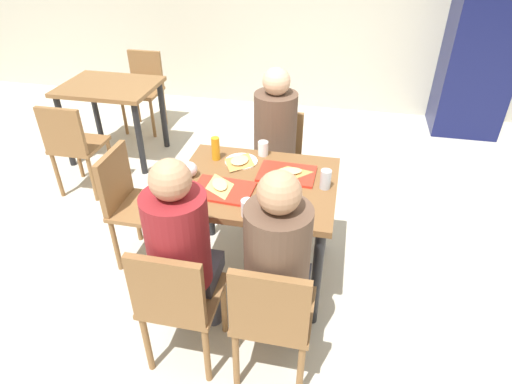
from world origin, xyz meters
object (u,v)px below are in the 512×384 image
at_px(tray_red_far, 287,174).
at_px(plastic_cup_b, 247,208).
at_px(person_in_red, 182,245).
at_px(paper_plate_center, 241,161).
at_px(pizza_slice_c, 240,161).
at_px(tray_red_near, 223,190).
at_px(paper_plate_near_edge, 273,205).
at_px(chair_near_right, 272,315).
at_px(background_chair_near, 73,143).
at_px(pizza_slice_b, 290,172).
at_px(main_table, 256,197).
at_px(condiment_bottle, 216,149).
at_px(background_chair_far, 144,85).
at_px(pizza_slice_a, 220,185).
at_px(person_far_side, 274,137).
at_px(chair_left_end, 131,199).
at_px(person_in_brown_jacket, 278,259).
at_px(chair_far_side, 276,157).
at_px(soda_can, 326,179).
at_px(drink_fridge, 482,47).
at_px(chair_near_left, 177,299).
at_px(background_table, 111,98).
at_px(foil_bundle, 189,169).
at_px(plastic_cup_a, 263,148).

xyz_separation_m(tray_red_far, plastic_cup_b, (-0.15, -0.48, 0.04)).
bearing_deg(person_in_red, paper_plate_center, 83.55).
bearing_deg(paper_plate_center, pizza_slice_c, -103.52).
relative_size(tray_red_near, paper_plate_near_edge, 1.64).
relative_size(chair_near_right, background_chair_near, 1.00).
bearing_deg(pizza_slice_b, main_table, -147.54).
bearing_deg(condiment_bottle, pizza_slice_b, -11.40).
bearing_deg(background_chair_far, pizza_slice_a, -55.66).
xyz_separation_m(condiment_bottle, background_chair_far, (-1.43, 1.92, -0.34)).
height_order(tray_red_near, pizza_slice_c, pizza_slice_c).
height_order(person_far_side, background_chair_near, person_far_side).
bearing_deg(paper_plate_center, pizza_slice_a, -98.19).
height_order(chair_left_end, person_in_brown_jacket, person_in_brown_jacket).
distance_m(chair_far_side, chair_left_end, 1.19).
relative_size(pizza_slice_b, pizza_slice_c, 1.07).
height_order(tray_red_far, soda_can, soda_can).
xyz_separation_m(tray_red_far, soda_can, (0.25, -0.10, 0.05)).
distance_m(chair_left_end, pizza_slice_c, 0.80).
bearing_deg(main_table, person_far_side, 90.00).
bearing_deg(person_far_side, drink_fridge, 49.87).
height_order(person_in_red, pizza_slice_c, person_in_red).
bearing_deg(plastic_cup_b, background_chair_near, 149.77).
height_order(chair_near_left, tray_red_near, chair_near_left).
distance_m(paper_plate_near_edge, plastic_cup_b, 0.18).
bearing_deg(pizza_slice_a, condiment_bottle, 109.80).
distance_m(pizza_slice_b, pizza_slice_c, 0.36).
distance_m(person_in_red, pizza_slice_c, 0.87).
xyz_separation_m(tray_red_near, plastic_cup_b, (0.20, -0.21, 0.04)).
xyz_separation_m(paper_plate_center, background_table, (-1.60, 1.19, -0.14)).
relative_size(tray_red_near, pizza_slice_a, 1.44).
xyz_separation_m(person_far_side, paper_plate_near_edge, (0.15, -0.88, 0.02)).
xyz_separation_m(person_in_brown_jacket, background_table, (-2.00, 2.07, -0.12)).
height_order(foil_bundle, background_table, foil_bundle).
bearing_deg(main_table, soda_can, 2.78).
distance_m(person_in_brown_jacket, drink_fridge, 3.86).
bearing_deg(chair_far_side, background_table, 160.51).
bearing_deg(person_in_brown_jacket, drink_fridge, 65.49).
relative_size(paper_plate_center, pizza_slice_b, 0.88).
height_order(person_in_red, background_table, person_in_red).
bearing_deg(chair_far_side, condiment_bottle, -119.72).
bearing_deg(background_chair_near, condiment_bottle, -17.72).
height_order(chair_near_left, plastic_cup_a, plastic_cup_a).
bearing_deg(background_table, soda_can, -32.68).
xyz_separation_m(chair_left_end, background_chair_near, (-0.87, 0.68, 0.00)).
height_order(person_in_red, pizza_slice_b, person_in_red).
bearing_deg(plastic_cup_a, drink_fridge, 53.13).
height_order(chair_far_side, paper_plate_near_edge, chair_far_side).
bearing_deg(soda_can, person_far_side, 123.76).
distance_m(chair_near_right, foil_bundle, 1.07).
distance_m(chair_far_side, condiment_bottle, 0.74).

